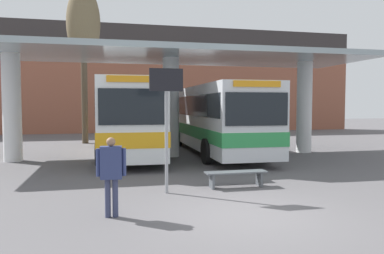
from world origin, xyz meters
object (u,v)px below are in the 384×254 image
at_px(info_sign_platform, 166,105).
at_px(pedestrian_waiting, 111,169).
at_px(transit_bus_left_bay, 128,115).
at_px(waiting_bench_near_pillar, 236,175).
at_px(poplar_tree_behind_left, 83,26).
at_px(transit_bus_center_bay, 214,116).

bearing_deg(info_sign_platform, pedestrian_waiting, -128.07).
relative_size(transit_bus_left_bay, pedestrian_waiting, 6.99).
height_order(waiting_bench_near_pillar, poplar_tree_behind_left, poplar_tree_behind_left).
bearing_deg(pedestrian_waiting, poplar_tree_behind_left, 98.91).
bearing_deg(info_sign_platform, waiting_bench_near_pillar, 6.93).
height_order(pedestrian_waiting, poplar_tree_behind_left, poplar_tree_behind_left).
xyz_separation_m(waiting_bench_near_pillar, poplar_tree_behind_left, (-4.88, 13.93, 6.82)).
distance_m(pedestrian_waiting, poplar_tree_behind_left, 17.25).
bearing_deg(poplar_tree_behind_left, transit_bus_left_bay, -67.04).
relative_size(transit_bus_center_bay, pedestrian_waiting, 6.76).
xyz_separation_m(transit_bus_center_bay, poplar_tree_behind_left, (-6.49, 6.15, 5.36)).
bearing_deg(transit_bus_center_bay, waiting_bench_near_pillar, 79.28).
relative_size(info_sign_platform, pedestrian_waiting, 1.97).
relative_size(waiting_bench_near_pillar, poplar_tree_behind_left, 0.19).
distance_m(transit_bus_left_bay, info_sign_platform, 8.72).
height_order(transit_bus_center_bay, waiting_bench_near_pillar, transit_bus_center_bay).
relative_size(waiting_bench_near_pillar, info_sign_platform, 0.54).
bearing_deg(info_sign_platform, transit_bus_left_bay, 93.26).
bearing_deg(waiting_bench_near_pillar, info_sign_platform, -173.07).
bearing_deg(transit_bus_left_bay, transit_bus_center_bay, 172.69).
bearing_deg(transit_bus_left_bay, poplar_tree_behind_left, -65.36).
distance_m(transit_bus_left_bay, pedestrian_waiting, 10.66).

